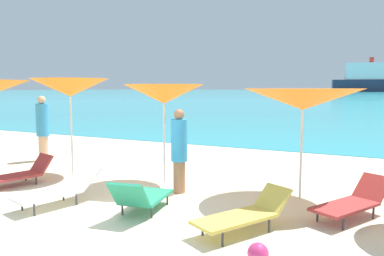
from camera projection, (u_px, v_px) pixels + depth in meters
The scene contains 14 objects.
ground_plane at pixel (264, 145), 15.33m from camera, with size 50.00×100.00×0.30m, color beige.
ocean_water at pixel (372, 92), 209.25m from camera, with size 650.00×440.00×0.02m, color #2DADBC.
umbrella_1 at pixel (70, 88), 9.22m from camera, with size 1.98×1.98×2.39m.
umbrella_2 at pixel (164, 94), 8.45m from camera, with size 1.92×1.92×2.25m.
umbrella_3 at pixel (303, 99), 7.22m from camera, with size 2.29×2.29×2.15m.
lounge_chair_0 at pixel (245, 214), 5.68m from camera, with size 1.25×1.69×0.60m.
lounge_chair_1 at pixel (60, 189), 6.96m from camera, with size 0.91×1.67×0.62m.
lounge_chair_2 at pixel (20, 173), 8.45m from camera, with size 0.95×1.56×0.62m.
lounge_chair_4 at pixel (141, 196), 6.52m from camera, with size 0.85×1.51×0.68m.
lounge_chair_6 at pixel (353, 201), 6.29m from camera, with size 1.24×1.69×0.64m.
beachgoer_0 at pixel (43, 126), 11.21m from camera, with size 0.37×0.37×1.93m.
beachgoer_1 at pixel (179, 149), 7.75m from camera, with size 0.34×0.34×1.73m.
beach_ball at pixel (258, 253), 4.64m from camera, with size 0.27×0.27×0.27m, color #D83372.
cruise_ship at pixel (384, 79), 210.88m from camera, with size 54.56×18.00×19.30m.
Camera 1 is at (4.14, -4.89, 2.16)m, focal length 35.31 mm.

